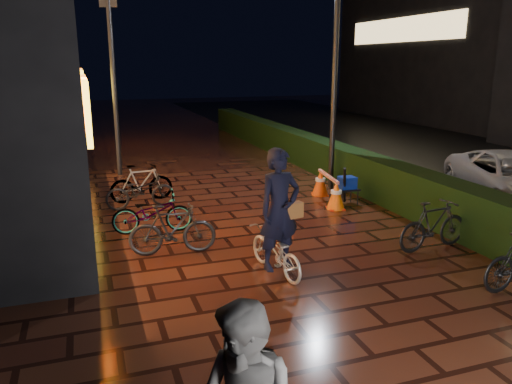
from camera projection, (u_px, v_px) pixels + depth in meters
name	position (u px, v px, depth m)	size (l,w,h in m)	color
ground	(329.00, 275.00, 7.97)	(80.00, 80.00, 0.00)	#381911
hedge	(308.00, 151.00, 16.20)	(0.70, 20.00, 1.00)	black
lamp_post_hedge	(335.00, 74.00, 12.78)	(0.51, 0.24, 5.42)	black
lamp_post_sf	(114.00, 79.00, 14.33)	(0.49, 0.18, 5.10)	black
cyclist	(278.00, 229.00, 7.81)	(0.80, 1.50, 2.06)	silver
traffic_barrier	(328.00, 188.00, 12.07)	(0.62, 1.65, 0.67)	orange
cart_assembly	(347.00, 184.00, 11.77)	(0.54, 0.53, 0.97)	black
parked_bikes_storefront	(150.00, 202.00, 10.55)	(1.79, 4.29, 0.92)	black
parked_bikes_hedge	(474.00, 241.00, 8.18)	(1.78, 2.33, 0.92)	black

